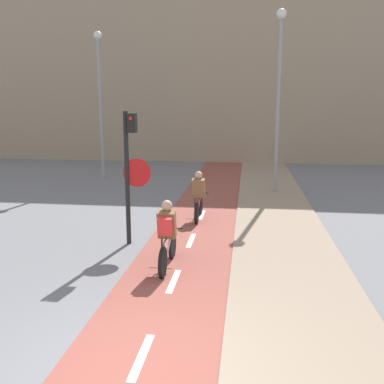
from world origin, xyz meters
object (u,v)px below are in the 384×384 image
Objects in this scene: cyclist_far at (199,197)px; street_lamp_far at (100,90)px; street_lamp_sidewalk at (279,83)px; cyclist_near at (167,236)px; traffic_light_pole at (130,163)px.

street_lamp_far is at bearing 128.71° from cyclist_far.
street_lamp_sidewalk reaches higher than cyclist_far.
street_lamp_far is 7.80m from street_lamp_sidewalk.
cyclist_near is at bearing -108.07° from street_lamp_sidewalk.
traffic_light_pole is at bearing -119.71° from street_lamp_sidewalk.
traffic_light_pole is 1.91× the size of cyclist_far.
street_lamp_sidewalk is (7.49, -2.15, 0.14)m from street_lamp_far.
cyclist_far is (1.33, 2.47, -1.30)m from traffic_light_pole.
traffic_light_pole is 7.91m from street_lamp_sidewalk.
street_lamp_sidewalk is at bearing 59.50° from cyclist_far.
street_lamp_sidewalk is at bearing -16.00° from street_lamp_far.
street_lamp_sidewalk is at bearing 60.29° from traffic_light_pole.
street_lamp_sidewalk is (3.78, 6.62, 2.11)m from traffic_light_pole.
street_lamp_far is 8.71m from cyclist_far.
street_lamp_sidewalk is 4.00× the size of cyclist_far.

